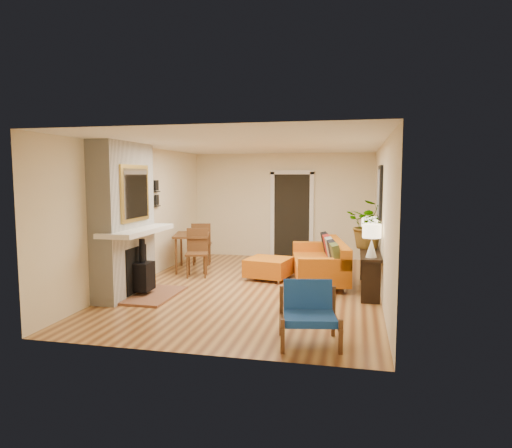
# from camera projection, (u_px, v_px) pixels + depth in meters

# --- Properties ---
(room_shell) EXTENTS (6.50, 6.50, 6.50)m
(room_shell) POSITION_uv_depth(u_px,v_px,m) (303.00, 210.00, 10.70)
(room_shell) COLOR tan
(room_shell) RESTS_ON ground
(fireplace) EXTENTS (1.09, 1.68, 2.60)m
(fireplace) POSITION_uv_depth(u_px,v_px,m) (126.00, 223.00, 7.73)
(fireplace) COLOR white
(fireplace) RESTS_ON ground
(sofa) EXTENTS (1.30, 2.30, 0.86)m
(sofa) POSITION_uv_depth(u_px,v_px,m) (323.00, 262.00, 8.89)
(sofa) COLOR silver
(sofa) RESTS_ON ground
(ottoman) EXTENTS (0.94, 0.94, 0.41)m
(ottoman) POSITION_uv_depth(u_px,v_px,m) (269.00, 267.00, 9.08)
(ottoman) COLOR silver
(ottoman) RESTS_ON ground
(blue_chair) EXTENTS (0.83, 0.81, 0.74)m
(blue_chair) POSITION_uv_depth(u_px,v_px,m) (309.00, 310.00, 5.60)
(blue_chair) COLOR brown
(blue_chair) RESTS_ON ground
(dining_table) EXTENTS (1.08, 1.84, 0.97)m
(dining_table) POSITION_uv_depth(u_px,v_px,m) (196.00, 241.00, 9.89)
(dining_table) COLOR brown
(dining_table) RESTS_ON ground
(console_table) EXTENTS (0.34, 1.85, 0.72)m
(console_table) POSITION_uv_depth(u_px,v_px,m) (370.00, 259.00, 8.07)
(console_table) COLOR black
(console_table) RESTS_ON ground
(lamp_near) EXTENTS (0.30, 0.30, 0.54)m
(lamp_near) POSITION_uv_depth(u_px,v_px,m) (372.00, 237.00, 7.36)
(lamp_near) COLOR white
(lamp_near) RESTS_ON console_table
(lamp_far) EXTENTS (0.30, 0.30, 0.54)m
(lamp_far) POSITION_uv_depth(u_px,v_px,m) (370.00, 228.00, 8.67)
(lamp_far) COLOR white
(lamp_far) RESTS_ON console_table
(houseplant) EXTENTS (0.85, 0.75, 0.89)m
(houseplant) POSITION_uv_depth(u_px,v_px,m) (370.00, 224.00, 8.26)
(houseplant) COLOR #1E5919
(houseplant) RESTS_ON console_table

